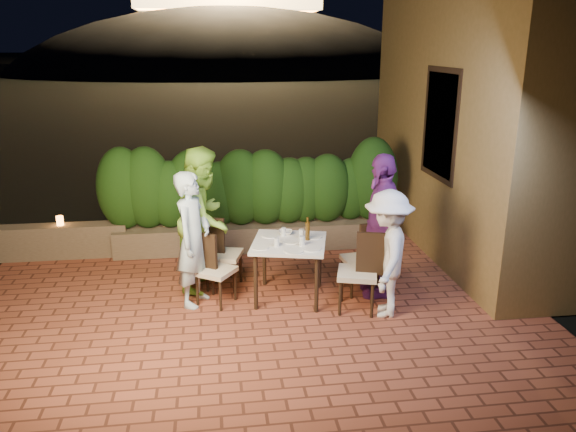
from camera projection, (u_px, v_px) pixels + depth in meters
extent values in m
plane|color=black|center=(251.00, 317.00, 6.64)|extent=(400.00, 400.00, 0.00)
cube|color=brown|center=(248.00, 303.00, 7.13)|extent=(7.00, 6.00, 0.15)
cube|color=olive|center=(482.00, 85.00, 8.25)|extent=(1.60, 5.00, 5.00)
cube|color=black|center=(442.00, 124.00, 7.82)|extent=(0.08, 1.00, 1.40)
cube|color=black|center=(441.00, 124.00, 7.82)|extent=(0.06, 1.15, 1.55)
cube|color=brown|center=(253.00, 236.00, 8.77)|extent=(4.20, 0.55, 0.40)
cube|color=brown|center=(52.00, 241.00, 8.37)|extent=(2.20, 0.30, 0.50)
ellipsoid|color=black|center=(231.00, 107.00, 64.86)|extent=(52.00, 40.00, 22.00)
cylinder|color=white|center=(260.00, 248.00, 6.67)|extent=(0.20, 0.20, 0.01)
cylinder|color=white|center=(270.00, 235.00, 7.09)|extent=(0.23, 0.23, 0.01)
cylinder|color=white|center=(311.00, 248.00, 6.65)|extent=(0.24, 0.24, 0.01)
cylinder|color=white|center=(314.00, 237.00, 7.04)|extent=(0.21, 0.21, 0.01)
cylinder|color=white|center=(291.00, 241.00, 6.89)|extent=(0.23, 0.23, 0.01)
cylinder|color=white|center=(294.00, 251.00, 6.57)|extent=(0.23, 0.23, 0.01)
cylinder|color=silver|center=(277.00, 242.00, 6.72)|extent=(0.06, 0.06, 0.11)
cylinder|color=silver|center=(284.00, 232.00, 7.09)|extent=(0.06, 0.06, 0.11)
cylinder|color=silver|center=(302.00, 241.00, 6.73)|extent=(0.07, 0.07, 0.12)
cylinder|color=silver|center=(301.00, 234.00, 6.99)|extent=(0.07, 0.07, 0.12)
imported|color=white|center=(285.00, 232.00, 7.15)|extent=(0.21, 0.21, 0.05)
imported|color=silver|center=(193.00, 239.00, 6.73)|extent=(0.60, 0.71, 1.66)
imported|color=#95DA44|center=(205.00, 218.00, 7.20)|extent=(0.97, 1.09, 1.86)
imported|color=white|center=(387.00, 254.00, 6.48)|extent=(0.85, 1.10, 1.51)
imported|color=#6B2777|center=(381.00, 225.00, 6.98)|extent=(0.59, 1.12, 1.82)
cylinder|color=orange|center=(60.00, 221.00, 8.30)|extent=(0.10, 0.10, 0.14)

